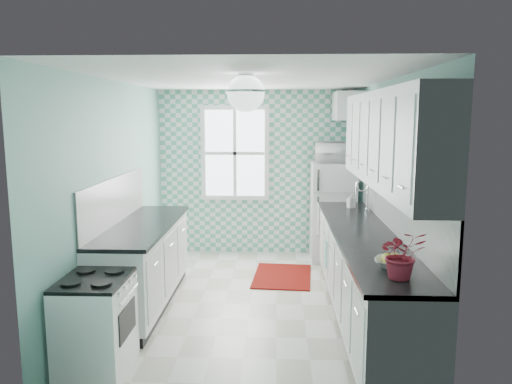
{
  "coord_description": "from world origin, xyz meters",
  "views": [
    {
      "loc": [
        0.28,
        -5.4,
        2.13
      ],
      "look_at": [
        0.05,
        0.25,
        1.25
      ],
      "focal_mm": 35.0,
      "sensor_mm": 36.0,
      "label": 1
    }
  ],
  "objects_px": {
    "sink": "(351,213)",
    "potted_plant": "(402,254)",
    "stove": "(96,324)",
    "microwave": "(334,152)",
    "fridge": "(333,212)",
    "ceiling_light": "(246,93)",
    "fruit_bowl": "(392,263)"
  },
  "relations": [
    {
      "from": "stove",
      "to": "fridge",
      "type": "bearing_deg",
      "value": 54.11
    },
    {
      "from": "ceiling_light",
      "to": "potted_plant",
      "type": "bearing_deg",
      "value": -41.19
    },
    {
      "from": "stove",
      "to": "ceiling_light",
      "type": "bearing_deg",
      "value": 30.91
    },
    {
      "from": "sink",
      "to": "fruit_bowl",
      "type": "bearing_deg",
      "value": -88.58
    },
    {
      "from": "fridge",
      "to": "microwave",
      "type": "bearing_deg",
      "value": 52.78
    },
    {
      "from": "fridge",
      "to": "potted_plant",
      "type": "bearing_deg",
      "value": -90.62
    },
    {
      "from": "fruit_bowl",
      "to": "microwave",
      "type": "bearing_deg",
      "value": 91.52
    },
    {
      "from": "stove",
      "to": "microwave",
      "type": "bearing_deg",
      "value": 54.11
    },
    {
      "from": "ceiling_light",
      "to": "potted_plant",
      "type": "height_order",
      "value": "ceiling_light"
    },
    {
      "from": "ceiling_light",
      "to": "fruit_bowl",
      "type": "bearing_deg",
      "value": -32.88
    },
    {
      "from": "fruit_bowl",
      "to": "stove",
      "type": "bearing_deg",
      "value": 179.66
    },
    {
      "from": "sink",
      "to": "fruit_bowl",
      "type": "xyz_separation_m",
      "value": [
        -0.0,
        -2.27,
        0.05
      ]
    },
    {
      "from": "sink",
      "to": "fridge",
      "type": "bearing_deg",
      "value": 96.29
    },
    {
      "from": "ceiling_light",
      "to": "fruit_bowl",
      "type": "distance_m",
      "value": 1.97
    },
    {
      "from": "potted_plant",
      "to": "stove",
      "type": "bearing_deg",
      "value": 173.14
    },
    {
      "from": "ceiling_light",
      "to": "sink",
      "type": "distance_m",
      "value": 2.37
    },
    {
      "from": "fridge",
      "to": "sink",
      "type": "height_order",
      "value": "fridge"
    },
    {
      "from": "fruit_bowl",
      "to": "microwave",
      "type": "distance_m",
      "value": 3.45
    },
    {
      "from": "fridge",
      "to": "potted_plant",
      "type": "xyz_separation_m",
      "value": [
        0.09,
        -3.66,
        0.4
      ]
    },
    {
      "from": "fridge",
      "to": "fruit_bowl",
      "type": "bearing_deg",
      "value": -90.51
    },
    {
      "from": "fridge",
      "to": "microwave",
      "type": "xyz_separation_m",
      "value": [
        0.0,
        0.0,
        0.87
      ]
    },
    {
      "from": "fruit_bowl",
      "to": "potted_plant",
      "type": "bearing_deg",
      "value": -90.0
    },
    {
      "from": "fridge",
      "to": "stove",
      "type": "xyz_separation_m",
      "value": [
        -2.31,
        -3.38,
        -0.3
      ]
    },
    {
      "from": "sink",
      "to": "microwave",
      "type": "xyz_separation_m",
      "value": [
        -0.09,
        1.12,
        0.66
      ]
    },
    {
      "from": "ceiling_light",
      "to": "fridge",
      "type": "distance_m",
      "value": 3.26
    },
    {
      "from": "fridge",
      "to": "sink",
      "type": "bearing_deg",
      "value": -87.25
    },
    {
      "from": "ceiling_light",
      "to": "microwave",
      "type": "relative_size",
      "value": 0.66
    },
    {
      "from": "ceiling_light",
      "to": "sink",
      "type": "relative_size",
      "value": 0.61
    },
    {
      "from": "sink",
      "to": "potted_plant",
      "type": "height_order",
      "value": "sink"
    },
    {
      "from": "stove",
      "to": "microwave",
      "type": "height_order",
      "value": "microwave"
    },
    {
      "from": "stove",
      "to": "sink",
      "type": "bearing_deg",
      "value": 41.65
    },
    {
      "from": "fridge",
      "to": "potted_plant",
      "type": "relative_size",
      "value": 3.93
    }
  ]
}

